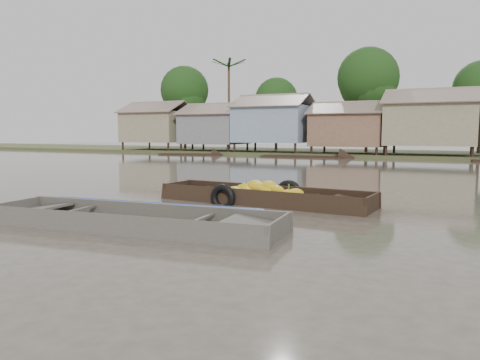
% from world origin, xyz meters
% --- Properties ---
extents(ground, '(120.00, 120.00, 0.00)m').
position_xyz_m(ground, '(0.00, 0.00, 0.00)').
color(ground, '#484237').
rests_on(ground, ground).
extents(riverbank, '(120.00, 12.47, 10.22)m').
position_xyz_m(riverbank, '(3.03, 31.86, 3.07)').
color(riverbank, '#384723').
rests_on(riverbank, ground).
extents(banana_boat, '(6.54, 2.05, 0.92)m').
position_xyz_m(banana_boat, '(-0.50, 2.81, 0.21)').
color(banana_boat, black).
rests_on(banana_boat, ground).
extents(viewer_boat, '(6.94, 2.34, 0.55)m').
position_xyz_m(viewer_boat, '(-1.70, -1.55, 0.05)').
color(viewer_boat, '#46423B').
rests_on(viewer_boat, ground).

